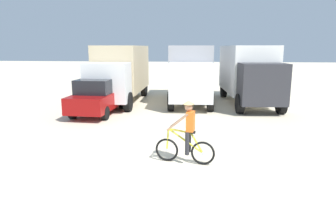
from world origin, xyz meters
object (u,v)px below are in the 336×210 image
object	(u,v)px
box_truck_grey_hauler	(190,71)
cyclist_orange_shirt	(187,135)
box_truck_white_box	(249,72)
sedan_parked	(98,96)
box_truck_tan_camper	(121,71)

from	to	relation	value
box_truck_grey_hauler	cyclist_orange_shirt	xyz separation A→B (m)	(0.13, -9.78, -1.03)
box_truck_white_box	box_truck_grey_hauler	bearing A→B (deg)	174.91
box_truck_grey_hauler	sedan_parked	distance (m)	5.89
cyclist_orange_shirt	sedan_parked	bearing A→B (deg)	127.16
box_truck_tan_camper	cyclist_orange_shirt	xyz separation A→B (m)	(4.29, -9.39, -1.03)
cyclist_orange_shirt	box_truck_white_box	bearing A→B (deg)	71.16
box_truck_tan_camper	box_truck_grey_hauler	xyz separation A→B (m)	(4.15, 0.39, 0.00)
box_truck_white_box	sedan_parked	distance (m)	8.59
box_truck_white_box	cyclist_orange_shirt	xyz separation A→B (m)	(-3.23, -9.48, -1.03)
box_truck_tan_camper	sedan_parked	bearing A→B (deg)	-95.01
box_truck_tan_camper	sedan_parked	distance (m)	3.50
box_truck_tan_camper	box_truck_grey_hauler	bearing A→B (deg)	5.30
box_truck_tan_camper	cyclist_orange_shirt	bearing A→B (deg)	-65.46
box_truck_tan_camper	box_truck_grey_hauler	world-z (taller)	same
sedan_parked	cyclist_orange_shirt	xyz separation A→B (m)	(4.58, -6.04, -0.04)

